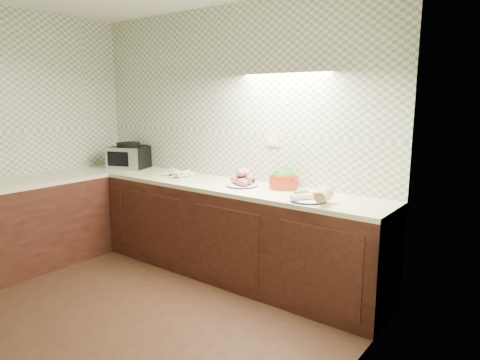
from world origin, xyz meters
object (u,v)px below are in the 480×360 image
Objects in this scene: toaster_oven at (129,156)px; onion_bowl at (248,180)px; parsnip_pile at (174,173)px; sweet_potato_plate at (243,179)px; dutch_oven at (283,179)px; veg_plate at (316,196)px.

onion_bowl is (1.68, 0.06, -0.10)m from toaster_oven.
sweet_potato_plate is at bearing 1.34° from parsnip_pile.
veg_plate is (0.47, -0.28, -0.04)m from dutch_oven.
toaster_oven is at bearing -166.30° from dutch_oven.
onion_bowl is (0.86, 0.13, 0.01)m from parsnip_pile.
onion_bowl is at bearing -165.31° from dutch_oven.
toaster_oven is 1.56× the size of dutch_oven.
sweet_potato_plate reaches higher than veg_plate.
parsnip_pile is 0.87m from onion_bowl.
parsnip_pile is 1.15× the size of dutch_oven.
dutch_oven is at bearing 7.16° from parsnip_pile.
onion_bowl is (-0.03, 0.11, -0.03)m from sweet_potato_plate.
sweet_potato_plate is at bearing -21.50° from toaster_oven.
sweet_potato_plate reaches higher than parsnip_pile.
veg_plate is at bearing -18.96° from dutch_oven.
veg_plate reaches higher than onion_bowl.
sweet_potato_plate is 0.38m from dutch_oven.
toaster_oven is 1.68m from onion_bowl.
toaster_oven reaches higher than parsnip_pile.
toaster_oven reaches higher than veg_plate.
veg_plate is (2.53, -0.19, -0.09)m from toaster_oven.
toaster_oven is 2.06m from dutch_oven.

